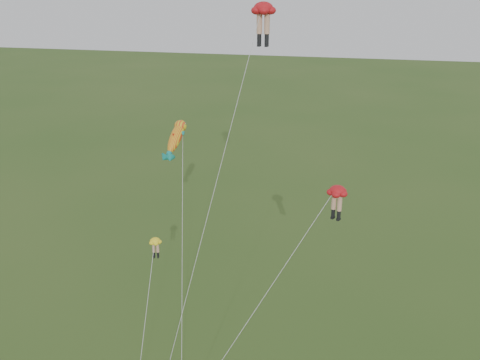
# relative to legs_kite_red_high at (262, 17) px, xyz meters

# --- Properties ---
(legs_kite_red_high) EXTENTS (5.67, 9.42, 23.44)m
(legs_kite_red_high) POSITION_rel_legs_kite_red_high_xyz_m (0.00, 0.00, 0.00)
(legs_kite_red_high) COLOR red
(legs_kite_red_high) RESTS_ON ground
(legs_kite_red_mid) EXTENTS (8.99, 11.17, 12.02)m
(legs_kite_red_mid) POSITION_rel_legs_kite_red_high_xyz_m (5.22, -0.81, -11.24)
(legs_kite_red_mid) COLOR red
(legs_kite_red_mid) RESTS_ON ground
(legs_kite_yellow) EXTENTS (1.02, 6.19, 8.99)m
(legs_kite_yellow) POSITION_rel_legs_kite_red_high_xyz_m (-5.98, -5.11, -14.42)
(legs_kite_yellow) COLOR yellow
(legs_kite_yellow) RESTS_ON ground
(fish_kite) EXTENTS (3.49, 10.37, 15.70)m
(fish_kite) POSITION_rel_legs_kite_red_high_xyz_m (-5.93, -0.00, -8.17)
(fish_kite) COLOR yellow
(fish_kite) RESTS_ON ground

